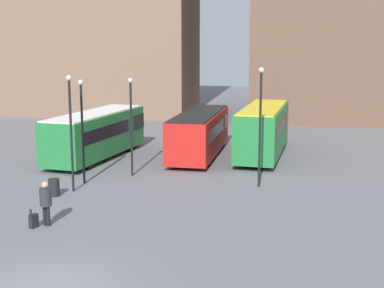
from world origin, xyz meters
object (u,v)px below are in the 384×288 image
object	(u,v)px
lamp_post_3	(131,118)
bus_2	(263,129)
lamp_post_1	(260,118)
lamp_post_2	(82,123)
suitcase	(34,221)
lamp_post_0	(71,124)
bus_1	(200,132)
bus_0	(97,133)
traveler	(46,200)
trash_bin	(54,187)

from	to	relation	value
lamp_post_3	bus_2	bearing A→B (deg)	44.59
lamp_post_1	lamp_post_2	world-z (taller)	lamp_post_1
bus_2	suitcase	bearing A→B (deg)	156.55
lamp_post_3	lamp_post_0	bearing A→B (deg)	-118.42
bus_1	lamp_post_3	xyz separation A→B (m)	(-2.75, -6.08, 1.65)
bus_2	lamp_post_1	distance (m)	7.99
lamp_post_1	lamp_post_3	bearing A→B (deg)	171.47
suitcase	bus_2	bearing A→B (deg)	-6.25
lamp_post_0	bus_2	bearing A→B (deg)	49.65
bus_0	lamp_post_1	world-z (taller)	lamp_post_1
bus_1	lamp_post_1	size ratio (longest dim) A/B	1.56
bus_2	bus_1	bearing A→B (deg)	103.20
lamp_post_0	lamp_post_2	size ratio (longest dim) A/B	1.06
traveler	bus_0	bearing A→B (deg)	32.84
bus_0	lamp_post_2	bearing A→B (deg)	-157.93
trash_bin	bus_1	bearing A→B (deg)	63.79
bus_0	lamp_post_2	xyz separation A→B (m)	(1.57, -6.18, 1.60)
lamp_post_2	trash_bin	xyz separation A→B (m)	(-0.50, -2.57, -2.77)
bus_1	bus_2	size ratio (longest dim) A/B	1.00
traveler	trash_bin	world-z (taller)	traveler
lamp_post_3	bus_1	bearing A→B (deg)	65.63
bus_1	traveler	size ratio (longest dim) A/B	5.21
lamp_post_0	trash_bin	xyz separation A→B (m)	(-0.55, -1.00, -2.94)
lamp_post_0	lamp_post_3	size ratio (longest dim) A/B	1.06
bus_1	lamp_post_0	world-z (taller)	lamp_post_0
suitcase	lamp_post_3	bearing A→B (deg)	12.67
bus_2	trash_bin	xyz separation A→B (m)	(-9.33, -11.33, -1.33)
lamp_post_2	trash_bin	world-z (taller)	lamp_post_2
lamp_post_1	lamp_post_0	bearing A→B (deg)	-164.21
bus_2	lamp_post_3	world-z (taller)	lamp_post_3
bus_1	lamp_post_3	size ratio (longest dim) A/B	1.75
lamp_post_1	lamp_post_3	distance (m)	7.13
suitcase	lamp_post_2	xyz separation A→B (m)	(-0.64, 6.93, 2.92)
bus_0	bus_1	xyz separation A→B (m)	(6.32, 1.93, -0.05)
suitcase	lamp_post_0	size ratio (longest dim) A/B	0.14
bus_0	lamp_post_1	xyz separation A→B (m)	(10.61, -5.20, 1.94)
suitcase	lamp_post_2	distance (m)	7.55
bus_1	bus_2	bearing A→B (deg)	-80.01
lamp_post_1	trash_bin	xyz separation A→B (m)	(-9.54, -3.54, -3.12)
bus_2	lamp_post_1	bearing A→B (deg)	-174.31
lamp_post_2	lamp_post_1	bearing A→B (deg)	6.14
traveler	trash_bin	bearing A→B (deg)	42.16
suitcase	lamp_post_2	bearing A→B (deg)	26.58
bus_1	lamp_post_2	xyz separation A→B (m)	(-4.76, -8.11, 1.65)
suitcase	lamp_post_1	world-z (taller)	lamp_post_1
traveler	lamp_post_3	xyz separation A→B (m)	(0.97, 8.63, 2.12)
bus_1	traveler	world-z (taller)	bus_1
bus_0	traveler	bearing A→B (deg)	-160.67
suitcase	lamp_post_3	size ratio (longest dim) A/B	0.15
bus_1	lamp_post_2	size ratio (longest dim) A/B	1.75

